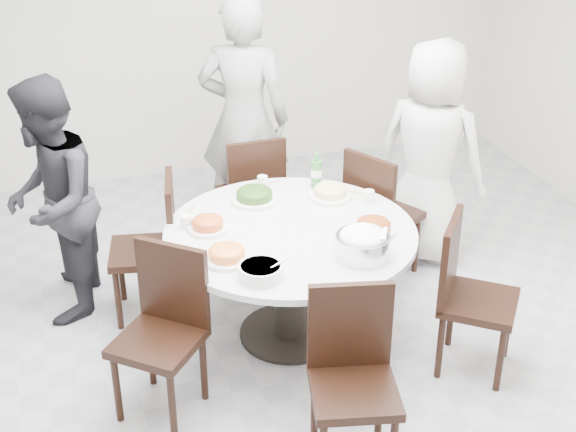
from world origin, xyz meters
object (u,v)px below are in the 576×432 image
object	(u,v)px
rice_bowl	(363,246)
diner_left	(51,202)
chair_nw	(143,249)
diner_right	(431,153)
chair_s	(354,388)
beverage_bottle	(316,170)
chair_n	(250,193)
chair_sw	(157,339)
diner_middle	(244,119)
dining_table	(290,284)
soup_bowl	(261,272)
chair_ne	(384,212)
chair_se	(479,299)

from	to	relation	value
rice_bowl	diner_left	bearing A→B (deg)	145.20
chair_nw	diner_right	bearing A→B (deg)	104.65
chair_s	beverage_bottle	world-z (taller)	beverage_bottle
chair_s	diner_right	xyz separation A→B (m)	(1.27, 1.83, 0.34)
chair_n	chair_sw	xyz separation A→B (m)	(-0.92, -1.58, 0.00)
diner_left	diner_middle	bearing A→B (deg)	128.15
diner_middle	diner_left	xyz separation A→B (m)	(-1.42, -0.72, -0.13)
dining_table	diner_right	bearing A→B (deg)	29.03
chair_sw	chair_nw	bearing A→B (deg)	126.67
chair_n	soup_bowl	world-z (taller)	chair_n
soup_bowl	rice_bowl	bearing A→B (deg)	4.57
diner_left	beverage_bottle	size ratio (longest dim) A/B	6.38
chair_ne	chair_n	distance (m)	0.99
chair_ne	diner_right	xyz separation A→B (m)	(0.39, 0.14, 0.34)
chair_ne	chair_s	xyz separation A→B (m)	(-0.88, -1.69, 0.00)
diner_right	rice_bowl	xyz separation A→B (m)	(-0.95, -1.10, 0.00)
chair_ne	chair_nw	bearing A→B (deg)	61.68
chair_n	chair_se	size ratio (longest dim) A/B	1.00
chair_se	diner_middle	distance (m)	2.28
chair_se	soup_bowl	distance (m)	1.30
chair_ne	diner_middle	size ratio (longest dim) A/B	0.51
chair_sw	dining_table	bearing A→B (deg)	67.81
chair_n	chair_sw	size ratio (longest dim) A/B	1.00
chair_nw	rice_bowl	distance (m)	1.49
diner_left	beverage_bottle	distance (m)	1.69
chair_ne	beverage_bottle	world-z (taller)	beverage_bottle
diner_left	dining_table	bearing A→B (deg)	72.94
chair_s	chair_sw	bearing A→B (deg)	153.16
diner_right	dining_table	bearing A→B (deg)	76.39
diner_right	soup_bowl	xyz separation A→B (m)	(-1.55, -1.15, -0.02)
chair_sw	diner_middle	distance (m)	2.18
chair_ne	chair_sw	bearing A→B (deg)	91.10
dining_table	chair_n	bearing A→B (deg)	88.12
chair_se	rice_bowl	distance (m)	0.76
diner_right	beverage_bottle	world-z (taller)	diner_right
diner_right	chair_nw	bearing A→B (deg)	51.96
chair_sw	diner_right	xyz separation A→B (m)	(2.12, 1.15, 0.34)
rice_bowl	diner_middle	bearing A→B (deg)	96.29
dining_table	diner_left	world-z (taller)	diner_left
chair_nw	diner_right	size ratio (longest dim) A/B	0.59
chair_s	rice_bowl	bearing A→B (deg)	78.28
chair_ne	rice_bowl	bearing A→B (deg)	120.62
chair_s	soup_bowl	bearing A→B (deg)	124.14
dining_table	soup_bowl	xyz separation A→B (m)	(-0.31, -0.46, 0.41)
chair_n	diner_left	xyz separation A→B (m)	(-1.37, -0.40, 0.32)
dining_table	rice_bowl	xyz separation A→B (m)	(0.29, -0.41, 0.44)
soup_bowl	beverage_bottle	size ratio (longest dim) A/B	0.97
chair_ne	rice_bowl	world-z (taller)	chair_ne
chair_se	diner_left	world-z (taller)	diner_left
chair_n	chair_nw	distance (m)	1.04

